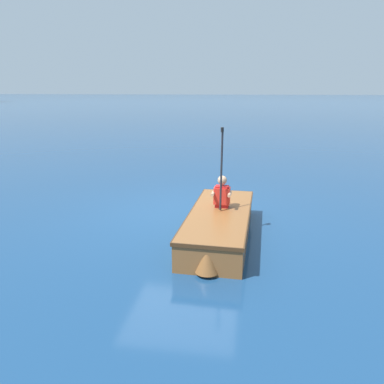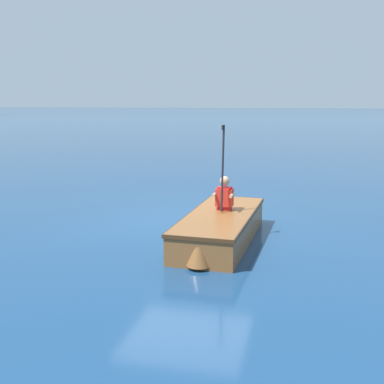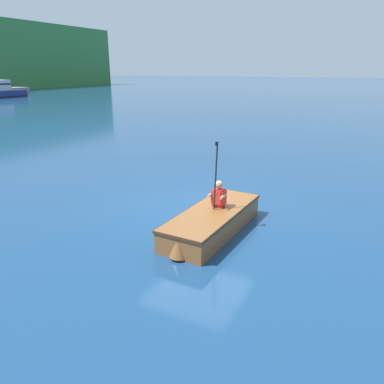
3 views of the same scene
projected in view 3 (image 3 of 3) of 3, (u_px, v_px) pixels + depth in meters
name	position (u px, v px, depth m)	size (l,w,h in m)	color
ground_plane	(199.00, 208.00, 9.63)	(300.00, 300.00, 0.00)	navy
rowboat_foreground	(212.00, 220.00, 8.11)	(3.14, 1.19, 0.49)	brown
person_paddler	(219.00, 195.00, 8.23)	(0.37, 0.37, 1.49)	red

